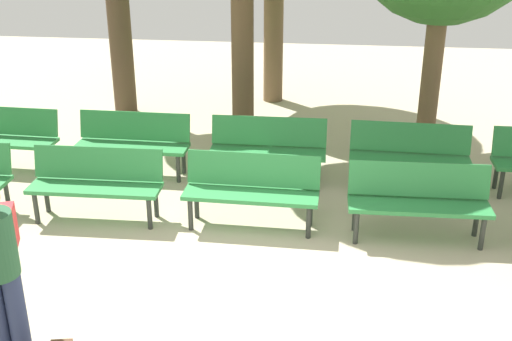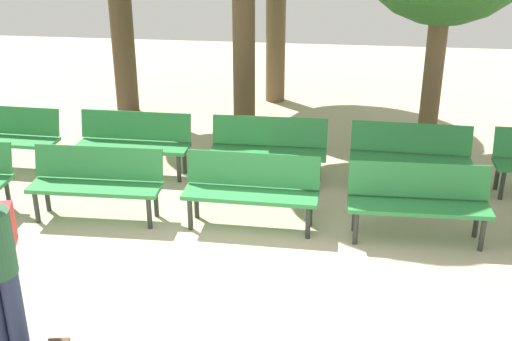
# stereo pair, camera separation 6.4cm
# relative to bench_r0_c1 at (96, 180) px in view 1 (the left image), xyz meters

# --- Properties ---
(ground_plane) EXTENTS (24.33, 24.33, 0.00)m
(ground_plane) POSITION_rel_bench_r0_c1_xyz_m (1.90, -1.58, -0.50)
(ground_plane) COLOR #BCAD8E
(bench_r0_c1) EXTENTS (1.61, 0.51, 0.87)m
(bench_r0_c1) POSITION_rel_bench_r0_c1_xyz_m (0.00, 0.00, 0.00)
(bench_r0_c1) COLOR #2D8442
(bench_r0_c1) RESTS_ON ground_plane
(bench_r0_c2) EXTENTS (1.61, 0.52, 0.87)m
(bench_r0_c2) POSITION_rel_bench_r0_c1_xyz_m (1.90, 0.03, 0.00)
(bench_r0_c2) COLOR #2D8442
(bench_r0_c2) RESTS_ON ground_plane
(bench_r0_c3) EXTENTS (1.61, 0.51, 0.87)m
(bench_r0_c3) POSITION_rel_bench_r0_c1_xyz_m (3.83, -0.03, 0.00)
(bench_r0_c3) COLOR #2D8442
(bench_r0_c3) RESTS_ON ground_plane
(bench_r1_c0) EXTENTS (1.61, 0.53, 0.87)m
(bench_r1_c0) POSITION_rel_bench_r0_c1_xyz_m (-1.91, 1.40, 0.00)
(bench_r1_c0) COLOR #2D8442
(bench_r1_c0) RESTS_ON ground_plane
(bench_r1_c1) EXTENTS (1.61, 0.50, 0.87)m
(bench_r1_c1) POSITION_rel_bench_r0_c1_xyz_m (0.03, 1.40, 0.00)
(bench_r1_c1) COLOR #2D8442
(bench_r1_c1) RESTS_ON ground_plane
(bench_r1_c2) EXTENTS (1.61, 0.50, 0.87)m
(bench_r1_c2) POSITION_rel_bench_r0_c1_xyz_m (1.95, 1.41, 0.00)
(bench_r1_c2) COLOR #2D8442
(bench_r1_c2) RESTS_ON ground_plane
(bench_r1_c3) EXTENTS (1.61, 0.53, 0.87)m
(bench_r1_c3) POSITION_rel_bench_r0_c1_xyz_m (3.87, 1.39, 0.00)
(bench_r1_c3) COLOR #2D8442
(bench_r1_c3) RESTS_ON ground_plane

